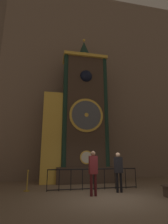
# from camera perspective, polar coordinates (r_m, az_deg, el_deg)

# --- Properties ---
(ground_plane) EXTENTS (28.00, 28.00, 0.00)m
(ground_plane) POSITION_cam_1_polar(r_m,az_deg,el_deg) (7.61, 8.04, -25.99)
(ground_plane) COLOR #75604C
(cathedral_back_wall) EXTENTS (24.00, 0.32, 15.52)m
(cathedral_back_wall) POSITION_cam_1_polar(r_m,az_deg,el_deg) (14.14, -0.96, 11.90)
(cathedral_back_wall) COLOR #7A6656
(cathedral_back_wall) RESTS_ON ground_plane
(clock_tower) EXTENTS (4.40, 1.84, 10.04)m
(clock_tower) POSITION_cam_1_polar(r_m,az_deg,el_deg) (11.56, -1.67, -1.59)
(clock_tower) COLOR #423328
(clock_tower) RESTS_ON ground_plane
(railing_fence) EXTENTS (4.44, 0.05, 0.97)m
(railing_fence) POSITION_cam_1_polar(r_m,az_deg,el_deg) (9.03, 3.15, -20.68)
(railing_fence) COLOR black
(railing_fence) RESTS_ON ground_plane
(visitor_near) EXTENTS (0.35, 0.23, 1.78)m
(visitor_near) POSITION_cam_1_polar(r_m,az_deg,el_deg) (7.67, 3.02, -17.90)
(visitor_near) COLOR #461518
(visitor_near) RESTS_ON ground_plane
(visitor_far) EXTENTS (0.38, 0.29, 1.73)m
(visitor_far) POSITION_cam_1_polar(r_m,az_deg,el_deg) (8.51, 11.19, -17.47)
(visitor_far) COLOR black
(visitor_far) RESTS_ON ground_plane
(stanchion_post) EXTENTS (0.28, 0.28, 0.94)m
(stanchion_post) POSITION_cam_1_polar(r_m,az_deg,el_deg) (9.11, -18.09, -21.53)
(stanchion_post) COLOR #B28E33
(stanchion_post) RESTS_ON ground_plane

